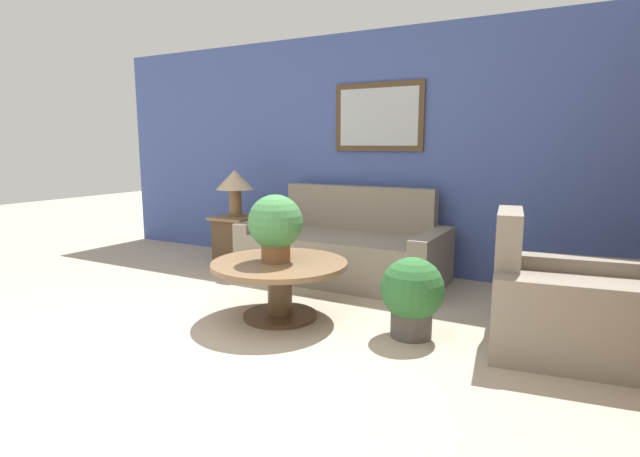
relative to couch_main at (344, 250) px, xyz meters
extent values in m
plane|color=tan|center=(0.09, -2.53, -0.30)|extent=(20.00, 20.00, 0.00)
cube|color=#42569E|center=(0.09, 0.59, 1.00)|extent=(7.37, 0.06, 2.60)
cube|color=#4C3823|center=(0.14, 0.54, 1.39)|extent=(1.02, 0.03, 0.73)
cube|color=#B2BCC6|center=(0.14, 0.53, 1.39)|extent=(0.90, 0.01, 0.61)
cube|color=gray|center=(0.00, -0.05, -0.06)|extent=(1.72, 0.97, 0.47)
cube|color=gray|center=(0.00, 0.36, 0.41)|extent=(1.72, 0.16, 0.47)
cube|color=gray|center=(-0.95, -0.05, -0.01)|extent=(0.18, 0.97, 0.57)
cube|color=gray|center=(0.95, -0.05, -0.01)|extent=(0.18, 0.97, 0.57)
cube|color=gray|center=(2.16, -0.94, -0.06)|extent=(1.05, 0.73, 0.47)
cube|color=gray|center=(1.76, -1.00, 0.41)|extent=(0.24, 0.61, 0.47)
cube|color=gray|center=(2.21, -1.33, -0.01)|extent=(0.99, 0.32, 0.57)
cube|color=gray|center=(2.11, -0.56, -0.01)|extent=(0.99, 0.32, 0.57)
cylinder|color=#4C3823|center=(0.08, -1.35, -0.28)|extent=(0.60, 0.60, 0.03)
cylinder|color=#4C3823|center=(0.08, -1.35, -0.07)|extent=(0.20, 0.20, 0.39)
cylinder|color=brown|center=(0.08, -1.35, 0.15)|extent=(1.09, 1.09, 0.04)
cube|color=#4C3823|center=(-1.36, -0.07, -0.03)|extent=(0.40, 0.40, 0.54)
cube|color=brown|center=(-1.36, -0.07, 0.26)|extent=(0.47, 0.47, 0.03)
cylinder|color=brown|center=(-1.36, -0.07, 0.28)|extent=(0.20, 0.20, 0.02)
cylinder|color=brown|center=(-1.36, -0.07, 0.44)|extent=(0.14, 0.14, 0.29)
cone|color=tan|center=(-1.36, -0.07, 0.70)|extent=(0.43, 0.43, 0.22)
cylinder|color=brown|center=(0.06, -1.36, 0.24)|extent=(0.23, 0.23, 0.16)
sphere|color=#428447|center=(0.06, -1.36, 0.49)|extent=(0.44, 0.44, 0.44)
cylinder|color=#4C4742|center=(1.15, -1.23, -0.21)|extent=(0.30, 0.30, 0.19)
sphere|color=#2D6B33|center=(1.15, -1.23, 0.06)|extent=(0.46, 0.46, 0.46)
camera|label=1|loc=(2.25, -4.59, 1.08)|focal=28.00mm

